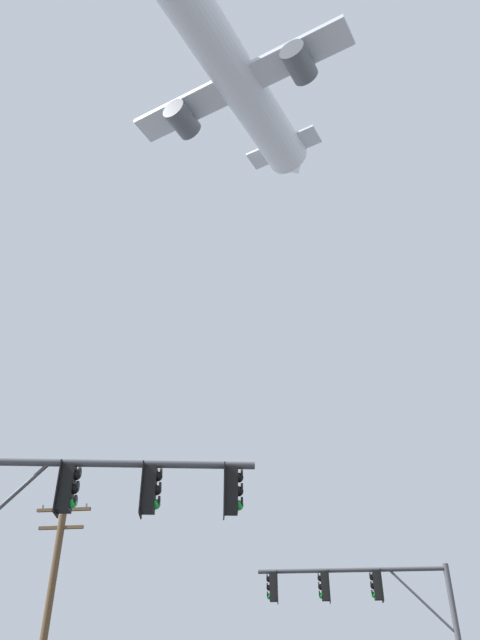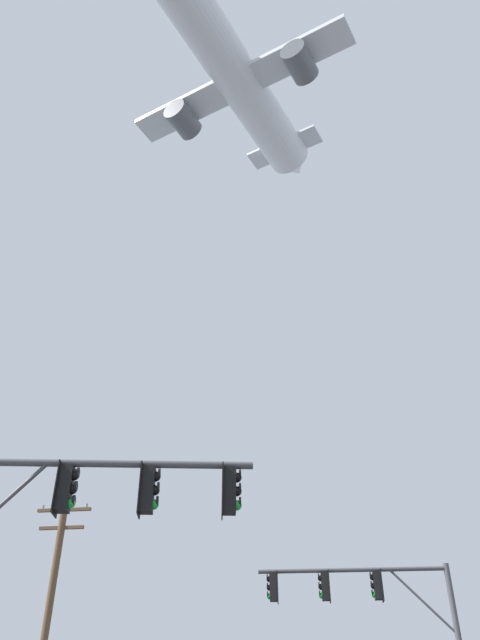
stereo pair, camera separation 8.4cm
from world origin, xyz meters
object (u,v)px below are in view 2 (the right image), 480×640
at_px(signal_pole_far, 375,609).
at_px(utility_pole, 48,616).
at_px(signal_pole_near, 67,526).
at_px(airplane, 235,75).

height_order(signal_pole_far, utility_pole, utility_pole).
xyz_separation_m(signal_pole_far, utility_pole, (-11.75, 0.54, 0.04)).
relative_size(signal_pole_near, airplane, 0.21).
bearing_deg(signal_pole_near, utility_pole, 112.98).
bearing_deg(utility_pole, airplane, 68.37).
bearing_deg(signal_pole_far, signal_pole_near, -119.53).
xyz_separation_m(utility_pole, airplane, (5.07, 12.77, 49.23)).
height_order(signal_pole_near, signal_pole_far, signal_pole_far).
distance_m(signal_pole_far, airplane, 51.47).
xyz_separation_m(signal_pole_far, airplane, (-6.68, 13.32, 49.27)).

